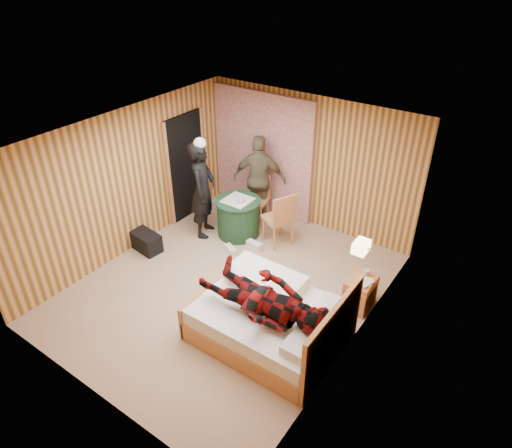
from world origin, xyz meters
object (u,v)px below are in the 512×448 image
Objects in this scene: man_at_table at (260,179)px; man_on_bed at (263,292)px; bed at (271,319)px; duffel_bag at (145,241)px; chair_near at (281,216)px; nightstand at (360,292)px; woman_standing at (203,190)px; round_table at (238,217)px; wall_lamp at (361,247)px; chair_far at (258,195)px.

man_on_bed is (1.95, -2.74, 0.08)m from man_at_table.
bed is 3.02m from duffel_bag.
man_on_bed is (1.11, -2.19, 0.34)m from chair_near.
nightstand is 0.28× the size of woman_standing.
bed is 1.08× the size of woman_standing.
bed is at bearing -43.37° from round_table.
nightstand is (-0.04, 0.36, -1.04)m from wall_lamp.
man_at_table is (-0.83, 0.55, 0.26)m from chair_near.
man_at_table is (1.05, 2.04, 0.69)m from duffel_bag.
wall_lamp is 0.14× the size of woman_standing.
round_table is (-1.92, 1.82, 0.07)m from bed.
duffel_bag is 0.34× the size of man_on_bed.
duffel_bag is at bearing -167.83° from nightstand.
duffel_bag is 2.40m from man_at_table.
chair_near reaches higher than duffel_bag.
wall_lamp is 0.50× the size of nightstand.
nightstand is 0.63× the size of round_table.
nightstand is 3.01m from man_at_table.
chair_far is at bearing -94.68° from chair_near.
bed is 1.11× the size of man_on_bed.
wall_lamp is 1.10m from nightstand.
man_on_bed reaches higher than round_table.
duffel_bag is (-1.05, -1.35, -0.20)m from round_table.
bed is 3.15m from chair_far.
nightstand is at bearing 132.71° from man_at_table.
wall_lamp is 0.43× the size of duffel_bag.
nightstand reaches higher than duffel_bag.
nightstand is at bearing -118.11° from woman_standing.
man_at_table is (-2.68, 1.23, 0.60)m from nightstand.
duffel_bag is at bearing -25.34° from chair_near.
wall_lamp is 0.15× the size of man_on_bed.
nightstand is 3.29m from woman_standing.
chair_far reaches higher than round_table.
nightstand is at bearing 19.54° from duffel_bag.
duffel_bag is (-3.77, -0.45, -1.13)m from wall_lamp.
man_at_table reaches higher than round_table.
round_table is at bearing 133.59° from man_on_bed.
chair_far is 1.17m from woman_standing.
chair_far is 3.36m from man_on_bed.
woman_standing is (-3.21, 0.22, 0.65)m from nightstand.
chair_near is at bearing 150.98° from wall_lamp.
woman_standing is at bearing 169.88° from wall_lamp.
man_on_bed is (-0.77, -1.14, -0.35)m from wall_lamp.
man_at_table reaches higher than duffel_bag.
man_at_table is 0.97× the size of man_on_bed.
woman_standing reaches higher than man_at_table.
wall_lamp is 0.28× the size of chair_far.
man_at_table reaches higher than chair_near.
woman_standing is at bearing 145.21° from man_on_bed.
bed is at bearing 95.53° from man_on_bed.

